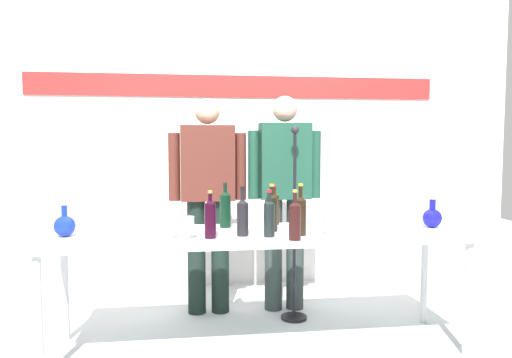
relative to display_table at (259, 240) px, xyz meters
name	(u,v)px	position (x,y,z in m)	size (l,w,h in m)	color
ground_plane	(259,347)	(0.00, 0.00, -0.71)	(10.00, 10.00, 0.00)	#ADB9BC
back_wall	(237,126)	(0.00, 1.52, 0.79)	(5.40, 0.11, 3.00)	white
display_table	(259,240)	(0.00, 0.00, 0.00)	(2.69, 0.67, 0.77)	silver
decanter_blue_left	(65,225)	(-1.20, 0.01, 0.12)	(0.13, 0.13, 0.19)	#1630A2
decanter_blue_right	(432,217)	(1.19, 0.01, 0.12)	(0.13, 0.13, 0.19)	#1516BC
presenter_left	(208,191)	(-0.30, 0.71, 0.25)	(0.60, 0.22, 1.68)	black
presenter_right	(285,189)	(0.30, 0.71, 0.26)	(0.58, 0.22, 1.71)	#2B3633
wine_bottle_0	(225,208)	(-0.20, 0.20, 0.19)	(0.08, 0.08, 0.31)	black
wine_bottle_1	(269,217)	(0.04, -0.16, 0.18)	(0.07, 0.07, 0.29)	black
wine_bottle_2	(243,216)	(-0.12, -0.11, 0.18)	(0.07, 0.07, 0.31)	black
wine_bottle_3	(272,211)	(0.09, 0.02, 0.19)	(0.07, 0.07, 0.31)	black
wine_bottle_4	(274,207)	(0.14, 0.27, 0.18)	(0.07, 0.07, 0.28)	#341205
wine_bottle_5	(300,214)	(0.24, -0.14, 0.19)	(0.07, 0.07, 0.32)	black
wine_bottle_6	(210,218)	(-0.32, -0.16, 0.18)	(0.07, 0.07, 0.29)	black
wine_bottle_7	(295,219)	(0.17, -0.28, 0.18)	(0.07, 0.07, 0.30)	black
wine_glass_left_0	(182,214)	(-0.50, 0.11, 0.16)	(0.06, 0.06, 0.15)	white
wine_glass_left_1	(188,223)	(-0.45, -0.18, 0.15)	(0.07, 0.07, 0.14)	white
wine_glass_left_2	(170,220)	(-0.56, -0.18, 0.17)	(0.06, 0.06, 0.17)	white
wine_glass_left_3	(89,222)	(-1.04, -0.05, 0.15)	(0.06, 0.06, 0.14)	white
wine_glass_left_4	(146,212)	(-0.73, 0.19, 0.17)	(0.06, 0.06, 0.17)	white
wine_glass_right_0	(416,221)	(0.93, -0.27, 0.15)	(0.07, 0.07, 0.13)	white
wine_glass_right_1	(337,214)	(0.54, 0.07, 0.15)	(0.07, 0.07, 0.14)	white
wine_glass_right_2	(376,211)	(0.86, 0.17, 0.15)	(0.06, 0.06, 0.13)	white
wine_glass_right_3	(329,220)	(0.41, -0.18, 0.15)	(0.07, 0.07, 0.14)	white
microphone_stand	(294,256)	(0.34, 0.48, -0.23)	(0.20, 0.20, 1.47)	black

